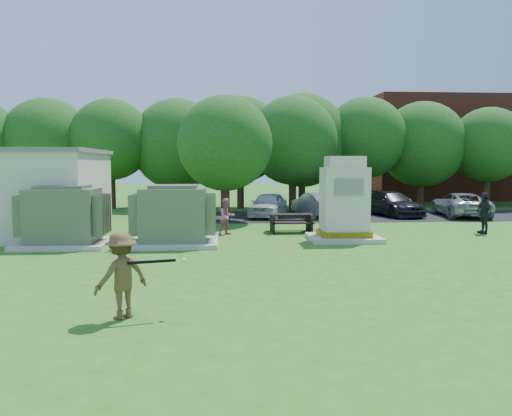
{
  "coord_description": "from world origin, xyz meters",
  "views": [
    {
      "loc": [
        -1.12,
        -12.72,
        2.77
      ],
      "look_at": [
        0.0,
        4.0,
        1.3
      ],
      "focal_mm": 35.0,
      "sensor_mm": 36.0,
      "label": 1
    }
  ],
  "objects": [
    {
      "name": "person_at_picnic",
      "position": [
        -0.97,
        6.79,
        0.72
      ],
      "size": [
        0.88,
        0.83,
        1.44
      ],
      "primitive_type": "imported",
      "rotation": [
        0.0,
        0.0,
        0.55
      ],
      "color": "#C06580",
      "rests_on": "ground"
    },
    {
      "name": "car_silver_a",
      "position": [
        3.84,
        13.39,
        0.64
      ],
      "size": [
        2.26,
        4.1,
        1.28
      ],
      "primitive_type": "imported",
      "rotation": [
        0.0,
        0.0,
        3.39
      ],
      "color": "#9E9EA2",
      "rests_on": "ground"
    },
    {
      "name": "tree_row",
      "position": [
        1.75,
        18.5,
        4.15
      ],
      "size": [
        41.3,
        13.3,
        7.3
      ],
      "color": "#47301E",
      "rests_on": "ground"
    },
    {
      "name": "transformer_left",
      "position": [
        -6.5,
        4.5,
        0.97
      ],
      "size": [
        3.0,
        2.4,
        2.07
      ],
      "color": "beige",
      "rests_on": "ground"
    },
    {
      "name": "car_white",
      "position": [
        1.27,
        13.34,
        0.65
      ],
      "size": [
        2.65,
        4.12,
        1.31
      ],
      "primitive_type": "imported",
      "rotation": [
        0.0,
        0.0,
        -0.31
      ],
      "color": "silver",
      "rests_on": "ground"
    },
    {
      "name": "generator_cabinet",
      "position": [
        3.29,
        5.08,
        1.34
      ],
      "size": [
        2.51,
        2.06,
        3.06
      ],
      "color": "beige",
      "rests_on": "ground"
    },
    {
      "name": "batter",
      "position": [
        -2.94,
        -3.77,
        0.78
      ],
      "size": [
        1.15,
        1.09,
        1.57
      ],
      "primitive_type": "imported",
      "rotation": [
        0.0,
        0.0,
        3.82
      ],
      "color": "brown",
      "rests_on": "ground"
    },
    {
      "name": "picnic_table",
      "position": [
        1.66,
        7.4,
        0.47
      ],
      "size": [
        1.76,
        1.32,
        0.75
      ],
      "color": "black",
      "rests_on": "ground"
    },
    {
      "name": "car_silver_b",
      "position": [
        11.51,
        12.95,
        0.63
      ],
      "size": [
        2.73,
        4.8,
        1.26
      ],
      "primitive_type": "imported",
      "rotation": [
        0.0,
        0.0,
        3.0
      ],
      "color": "#ABAAAF",
      "rests_on": "ground"
    },
    {
      "name": "transformer_right",
      "position": [
        -2.8,
        4.5,
        0.97
      ],
      "size": [
        3.0,
        2.4,
        2.07
      ],
      "color": "beige",
      "rests_on": "ground"
    },
    {
      "name": "car_dark",
      "position": [
        8.0,
        13.58,
        0.65
      ],
      "size": [
        2.83,
        4.76,
        1.29
      ],
      "primitive_type": "imported",
      "rotation": [
        0.0,
        0.0,
        0.24
      ],
      "color": "black",
      "rests_on": "ground"
    },
    {
      "name": "parking_strip",
      "position": [
        7.0,
        13.5,
        0.01
      ],
      "size": [
        20.0,
        6.0,
        0.01
      ],
      "primitive_type": "cube",
      "color": "#232326",
      "rests_on": "ground"
    },
    {
      "name": "person_walking_right",
      "position": [
        9.31,
        6.48,
        0.83
      ],
      "size": [
        0.45,
        0.99,
        1.66
      ],
      "primitive_type": "imported",
      "rotation": [
        0.0,
        0.0,
        4.75
      ],
      "color": "black",
      "rests_on": "ground"
    },
    {
      "name": "ground",
      "position": [
        0.0,
        0.0,
        0.0
      ],
      "size": [
        120.0,
        120.0,
        0.0
      ],
      "primitive_type": "plane",
      "color": "#2D6619",
      "rests_on": "ground"
    },
    {
      "name": "brick_building",
      "position": [
        18.0,
        27.0,
        4.0
      ],
      "size": [
        15.0,
        8.0,
        8.0
      ],
      "primitive_type": "cube",
      "color": "maroon",
      "rests_on": "ground"
    },
    {
      "name": "batting_equipment",
      "position": [
        -2.39,
        -3.77,
        1.02
      ],
      "size": [
        1.13,
        0.35,
        0.1
      ],
      "color": "black",
      "rests_on": "ground"
    }
  ]
}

